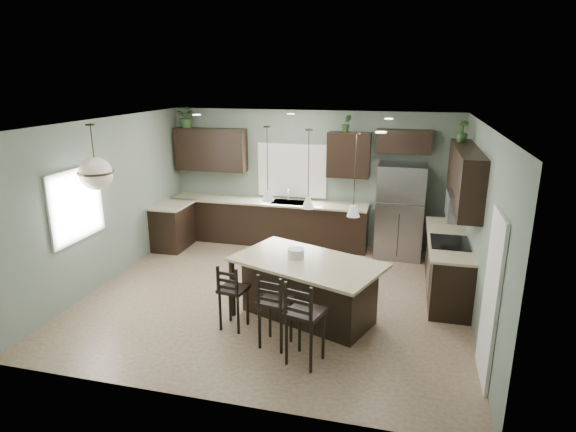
{
  "coord_description": "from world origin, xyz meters",
  "views": [
    {
      "loc": [
        1.95,
        -6.95,
        3.47
      ],
      "look_at": [
        0.1,
        0.4,
        1.25
      ],
      "focal_mm": 30.0,
      "sensor_mm": 36.0,
      "label": 1
    }
  ],
  "objects_px": {
    "plant_back_left": "(187,117)",
    "refrigerator": "(400,211)",
    "serving_dish": "(296,253)",
    "bar_stool_right": "(305,321)",
    "kitchen_island": "(307,290)",
    "bar_stool_left": "(234,296)",
    "bar_stool_center": "(275,309)"
  },
  "relations": [
    {
      "from": "refrigerator",
      "to": "bar_stool_left",
      "type": "distance_m",
      "value": 4.14
    },
    {
      "from": "plant_back_left",
      "to": "refrigerator",
      "type": "bearing_deg",
      "value": -2.56
    },
    {
      "from": "serving_dish",
      "to": "bar_stool_right",
      "type": "height_order",
      "value": "bar_stool_right"
    },
    {
      "from": "bar_stool_right",
      "to": "bar_stool_center",
      "type": "bearing_deg",
      "value": 163.87
    },
    {
      "from": "refrigerator",
      "to": "plant_back_left",
      "type": "distance_m",
      "value": 4.82
    },
    {
      "from": "refrigerator",
      "to": "serving_dish",
      "type": "relative_size",
      "value": 7.71
    },
    {
      "from": "refrigerator",
      "to": "serving_dish",
      "type": "height_order",
      "value": "refrigerator"
    },
    {
      "from": "serving_dish",
      "to": "refrigerator",
      "type": "bearing_deg",
      "value": 64.62
    },
    {
      "from": "bar_stool_left",
      "to": "plant_back_left",
      "type": "bearing_deg",
      "value": 130.36
    },
    {
      "from": "serving_dish",
      "to": "bar_stool_left",
      "type": "distance_m",
      "value": 1.08
    },
    {
      "from": "bar_stool_left",
      "to": "bar_stool_right",
      "type": "distance_m",
      "value": 1.31
    },
    {
      "from": "serving_dish",
      "to": "bar_stool_center",
      "type": "bearing_deg",
      "value": -94.51
    },
    {
      "from": "kitchen_island",
      "to": "bar_stool_left",
      "type": "distance_m",
      "value": 1.07
    },
    {
      "from": "kitchen_island",
      "to": "plant_back_left",
      "type": "xyz_separation_m",
      "value": [
        -3.29,
        3.22,
        2.17
      ]
    },
    {
      "from": "kitchen_island",
      "to": "bar_stool_left",
      "type": "xyz_separation_m",
      "value": [
        -0.95,
        -0.49,
        0.03
      ]
    },
    {
      "from": "plant_back_left",
      "to": "kitchen_island",
      "type": "bearing_deg",
      "value": -44.33
    },
    {
      "from": "kitchen_island",
      "to": "bar_stool_center",
      "type": "bearing_deg",
      "value": -86.8
    },
    {
      "from": "bar_stool_right",
      "to": "plant_back_left",
      "type": "height_order",
      "value": "plant_back_left"
    },
    {
      "from": "refrigerator",
      "to": "bar_stool_center",
      "type": "xyz_separation_m",
      "value": [
        -1.47,
        -3.82,
        -0.4
      ]
    },
    {
      "from": "kitchen_island",
      "to": "serving_dish",
      "type": "relative_size",
      "value": 8.74
    },
    {
      "from": "serving_dish",
      "to": "plant_back_left",
      "type": "height_order",
      "value": "plant_back_left"
    },
    {
      "from": "bar_stool_left",
      "to": "bar_stool_right",
      "type": "xyz_separation_m",
      "value": [
        1.16,
        -0.6,
        0.08
      ]
    },
    {
      "from": "plant_back_left",
      "to": "serving_dish",
      "type": "bearing_deg",
      "value": -45.37
    },
    {
      "from": "serving_dish",
      "to": "plant_back_left",
      "type": "bearing_deg",
      "value": 134.63
    },
    {
      "from": "bar_stool_center",
      "to": "bar_stool_right",
      "type": "height_order",
      "value": "bar_stool_right"
    },
    {
      "from": "kitchen_island",
      "to": "refrigerator",
      "type": "bearing_deg",
      "value": 89.04
    },
    {
      "from": "refrigerator",
      "to": "bar_stool_right",
      "type": "xyz_separation_m",
      "value": [
        -1.0,
        -4.1,
        -0.36
      ]
    },
    {
      "from": "bar_stool_right",
      "to": "plant_back_left",
      "type": "distance_m",
      "value": 5.92
    },
    {
      "from": "bar_stool_right",
      "to": "refrigerator",
      "type": "bearing_deg",
      "value": 91.83
    },
    {
      "from": "serving_dish",
      "to": "bar_stool_right",
      "type": "distance_m",
      "value": 1.3
    },
    {
      "from": "plant_back_left",
      "to": "bar_stool_left",
      "type": "bearing_deg",
      "value": -57.74
    },
    {
      "from": "serving_dish",
      "to": "plant_back_left",
      "type": "xyz_separation_m",
      "value": [
        -3.11,
        3.15,
        1.63
      ]
    }
  ]
}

